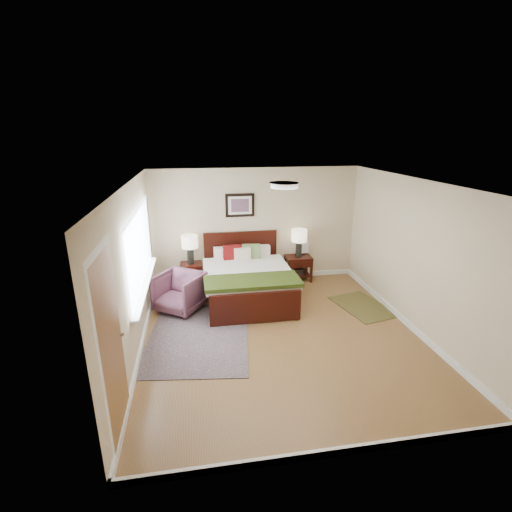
% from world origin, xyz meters
% --- Properties ---
extents(floor, '(5.00, 5.00, 0.00)m').
position_xyz_m(floor, '(0.00, 0.00, 0.00)').
color(floor, brown).
rests_on(floor, ground).
extents(back_wall, '(4.50, 0.04, 2.50)m').
position_xyz_m(back_wall, '(0.00, 2.50, 1.25)').
color(back_wall, '#C8B591').
rests_on(back_wall, ground).
extents(front_wall, '(4.50, 0.04, 2.50)m').
position_xyz_m(front_wall, '(0.00, -2.50, 1.25)').
color(front_wall, '#C8B591').
rests_on(front_wall, ground).
extents(left_wall, '(0.04, 5.00, 2.50)m').
position_xyz_m(left_wall, '(-2.25, 0.00, 1.25)').
color(left_wall, '#C8B591').
rests_on(left_wall, ground).
extents(right_wall, '(0.04, 5.00, 2.50)m').
position_xyz_m(right_wall, '(2.25, 0.00, 1.25)').
color(right_wall, '#C8B591').
rests_on(right_wall, ground).
extents(ceiling, '(4.50, 5.00, 0.02)m').
position_xyz_m(ceiling, '(0.00, 0.00, 2.50)').
color(ceiling, white).
rests_on(ceiling, back_wall).
extents(window, '(0.11, 2.72, 1.32)m').
position_xyz_m(window, '(-2.20, 0.70, 1.38)').
color(window, silver).
rests_on(window, left_wall).
extents(door, '(0.06, 1.00, 2.18)m').
position_xyz_m(door, '(-2.23, -1.75, 1.07)').
color(door, silver).
rests_on(door, ground).
extents(ceil_fixture, '(0.44, 0.44, 0.08)m').
position_xyz_m(ceil_fixture, '(0.00, 0.00, 2.47)').
color(ceil_fixture, white).
rests_on(ceil_fixture, ceiling).
extents(bed, '(1.73, 2.09, 1.12)m').
position_xyz_m(bed, '(-0.35, 1.47, 0.52)').
color(bed, '#340D07').
rests_on(bed, ground).
extents(wall_art, '(0.62, 0.05, 0.50)m').
position_xyz_m(wall_art, '(-0.35, 2.47, 1.72)').
color(wall_art, black).
rests_on(wall_art, back_wall).
extents(nightstand_left, '(0.45, 0.41, 0.54)m').
position_xyz_m(nightstand_left, '(-1.44, 2.25, 0.42)').
color(nightstand_left, '#340D07').
rests_on(nightstand_left, ground).
extents(nightstand_right, '(0.57, 0.43, 0.56)m').
position_xyz_m(nightstand_right, '(0.93, 2.26, 0.35)').
color(nightstand_right, '#340D07').
rests_on(nightstand_right, ground).
extents(lamp_left, '(0.34, 0.34, 0.61)m').
position_xyz_m(lamp_left, '(-1.44, 2.27, 0.97)').
color(lamp_left, black).
rests_on(lamp_left, nightstand_left).
extents(lamp_right, '(0.34, 0.34, 0.61)m').
position_xyz_m(lamp_right, '(0.93, 2.27, 0.99)').
color(lamp_right, black).
rests_on(lamp_right, nightstand_right).
extents(armchair, '(1.09, 1.09, 0.72)m').
position_xyz_m(armchair, '(-1.66, 1.19, 0.36)').
color(armchair, brown).
rests_on(armchair, ground).
extents(rug_persian, '(1.89, 2.46, 0.01)m').
position_xyz_m(rug_persian, '(-1.35, 0.16, 0.01)').
color(rug_persian, '#0C0D3E').
rests_on(rug_persian, ground).
extents(rug_navy, '(1.07, 1.37, 0.01)m').
position_xyz_m(rug_navy, '(1.80, 0.74, 0.01)').
color(rug_navy, black).
rests_on(rug_navy, ground).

